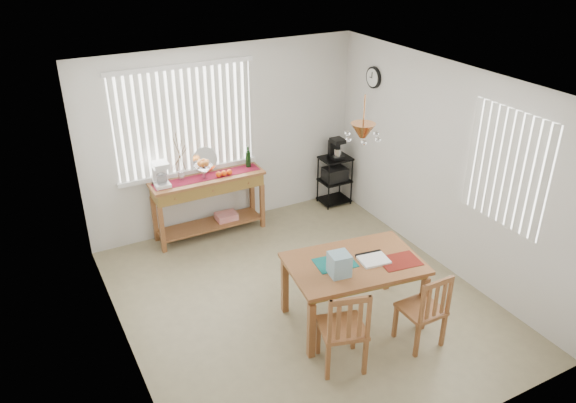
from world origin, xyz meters
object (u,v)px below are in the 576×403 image
cart_items (336,148)px  chair_left (343,329)px  dining_table (354,269)px  wire_cart (335,176)px  chair_right (424,310)px  sideboard (209,191)px

cart_items → chair_left: (-1.88, -3.14, -0.45)m
dining_table → wire_cart: bearing=61.6°
chair_right → cart_items: bearing=73.6°
chair_right → sideboard: bearing=108.9°
sideboard → wire_cart: size_ratio=2.05×
wire_cart → dining_table: size_ratio=0.50×
dining_table → chair_left: bearing=-131.0°
cart_items → chair_left: 3.69m
wire_cart → chair_right: chair_right is taller
chair_left → cart_items: bearing=59.1°
chair_left → chair_right: size_ratio=1.07×
chair_right → dining_table: bearing=122.0°
cart_items → chair_left: cart_items is taller
wire_cart → chair_left: 3.65m
dining_table → chair_right: bearing=-58.0°
wire_cart → cart_items: 0.45m
sideboard → chair_left: (0.19, -3.14, -0.20)m
wire_cart → chair_right: size_ratio=0.87×
wire_cart → cart_items: (-0.00, 0.01, 0.45)m
sideboard → chair_left: chair_left is taller
chair_left → sideboard: bearing=93.4°
dining_table → chair_left: 0.79m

